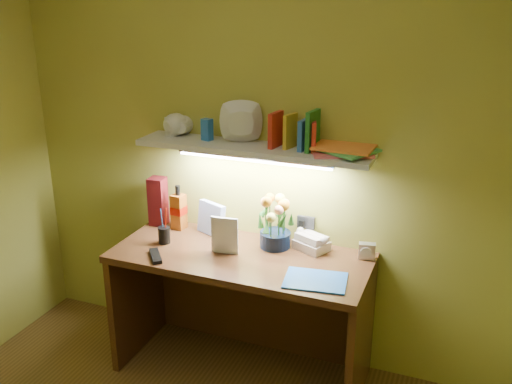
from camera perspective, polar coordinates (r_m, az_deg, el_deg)
desk at (r=3.29m, az=-1.51°, el=-12.15°), size 1.40×0.60×0.75m
flower_bouquet at (r=3.14m, az=1.95°, el=-2.95°), size 0.24×0.24×0.30m
telephone at (r=3.16m, az=5.58°, el=-4.87°), size 0.21×0.19×0.11m
desk_clock at (r=3.10m, az=11.03°, el=-5.82°), size 0.10×0.06×0.09m
whisky_bottle at (r=3.41m, az=-7.76°, el=-1.51°), size 0.08×0.08×0.27m
whisky_box at (r=3.49m, az=-9.77°, el=-0.92°), size 0.10×0.10×0.30m
pen_cup at (r=3.25m, az=-9.20°, el=-3.74°), size 0.08×0.08×0.16m
art_card at (r=3.33m, az=-4.50°, el=-2.68°), size 0.19×0.11×0.19m
tv_remote at (r=3.11m, az=-10.01°, el=-6.32°), size 0.14×0.16×0.02m
blue_folder at (r=2.85m, az=5.97°, el=-8.78°), size 0.33×0.26×0.01m
desk_book_a at (r=3.11m, az=-4.49°, el=-4.23°), size 0.15×0.03×0.20m
desk_book_b at (r=3.11m, az=-4.51°, el=-4.20°), size 0.15×0.03×0.21m
wall_shelf at (r=3.06m, az=-0.22°, el=5.01°), size 1.33×0.38×0.24m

